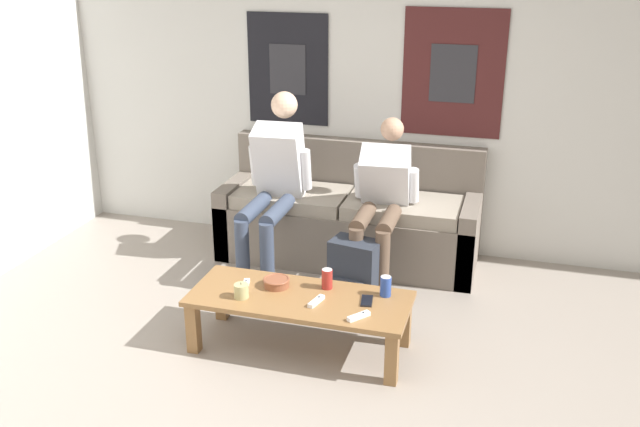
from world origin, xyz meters
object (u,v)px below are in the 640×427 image
at_px(drink_can_red, 327,279).
at_px(game_controller_near_left, 316,301).
at_px(game_controller_far_center, 246,285).
at_px(backpack, 355,275).
at_px(cell_phone, 367,301).
at_px(couch, 349,220).
at_px(person_seated_adult, 274,179).
at_px(drink_can_blue, 386,286).
at_px(pillar_candle, 241,291).
at_px(game_controller_near_right, 359,316).
at_px(person_seated_teen, 382,197).
at_px(ceramic_bowl, 276,282).
at_px(coffee_table, 300,305).

height_order(drink_can_red, game_controller_near_left, drink_can_red).
bearing_deg(game_controller_far_center, backpack, 48.14).
distance_m(game_controller_far_center, cell_phone, 0.75).
distance_m(couch, drink_can_red, 1.24).
height_order(backpack, game_controller_far_center, backpack).
relative_size(person_seated_adult, drink_can_blue, 10.40).
distance_m(pillar_candle, game_controller_near_right, 0.72).
distance_m(couch, person_seated_adult, 0.71).
bearing_deg(game_controller_near_right, cell_phone, 89.85).
distance_m(drink_can_red, game_controller_near_left, 0.21).
bearing_deg(person_seated_teen, drink_can_blue, -76.56).
distance_m(game_controller_near_right, cell_phone, 0.20).
bearing_deg(ceramic_bowl, game_controller_far_center, -161.29).
xyz_separation_m(drink_can_blue, game_controller_near_left, (-0.37, -0.20, -0.05)).
bearing_deg(couch, coffee_table, -88.35).
distance_m(person_seated_adult, ceramic_bowl, 1.05).
bearing_deg(cell_phone, couch, 108.19).
xyz_separation_m(couch, game_controller_near_right, (0.43, -1.52, 0.05)).
xyz_separation_m(game_controller_far_center, cell_phone, (0.75, 0.02, -0.01)).
xyz_separation_m(coffee_table, person_seated_adult, (-0.51, 1.02, 0.41)).
height_order(person_seated_adult, drink_can_red, person_seated_adult).
bearing_deg(ceramic_bowl, couch, 84.03).
bearing_deg(couch, drink_can_blue, -66.76).
bearing_deg(game_controller_far_center, ceramic_bowl, 18.71).
relative_size(drink_can_blue, game_controller_far_center, 0.84).
bearing_deg(game_controller_near_left, backpack, 84.38).
bearing_deg(game_controller_near_left, game_controller_near_right, -20.33).
distance_m(coffee_table, person_seated_teen, 1.14).
height_order(ceramic_bowl, cell_phone, ceramic_bowl).
bearing_deg(ceramic_bowl, cell_phone, -3.80).
height_order(drink_can_red, game_controller_near_right, drink_can_red).
relative_size(drink_can_red, game_controller_near_left, 0.84).
xyz_separation_m(ceramic_bowl, game_controller_far_center, (-0.18, -0.06, -0.02)).
xyz_separation_m(couch, game_controller_far_center, (-0.31, -1.34, 0.05)).
relative_size(person_seated_adult, game_controller_far_center, 8.71).
bearing_deg(drink_can_blue, person_seated_teen, 103.44).
xyz_separation_m(coffee_table, game_controller_far_center, (-0.35, 0.03, 0.07)).
xyz_separation_m(drink_can_red, game_controller_near_right, (0.27, -0.30, -0.05)).
relative_size(coffee_table, person_seated_adult, 1.01).
bearing_deg(game_controller_near_left, drink_can_blue, 29.07).
xyz_separation_m(person_seated_adult, cell_phone, (0.91, -0.97, -0.35)).
bearing_deg(cell_phone, pillar_candle, -167.76).
relative_size(couch, person_seated_adult, 1.51).
relative_size(person_seated_teen, ceramic_bowl, 6.92).
xyz_separation_m(person_seated_adult, ceramic_bowl, (0.34, -0.94, -0.33)).
xyz_separation_m(couch, backpack, (0.22, -0.75, -0.08)).
bearing_deg(drink_can_red, pillar_candle, -150.15).
bearing_deg(game_controller_far_center, drink_can_red, 14.59).
relative_size(coffee_table, game_controller_far_center, 8.83).
height_order(coffee_table, drink_can_blue, drink_can_blue).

